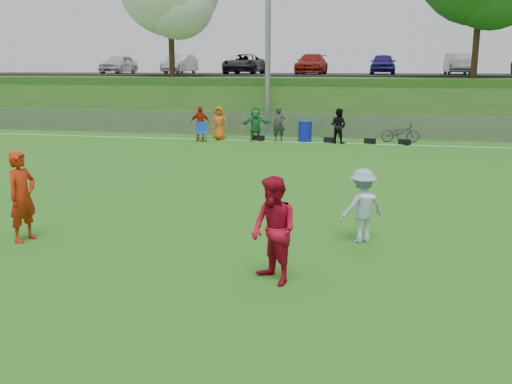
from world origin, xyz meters
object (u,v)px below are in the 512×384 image
(bicycle, at_px, (400,133))
(player_red_center, at_px, (274,231))
(player_blue, at_px, (362,206))
(recycling_bin, at_px, (305,131))
(frisbee, at_px, (368,197))
(player_red_left, at_px, (22,196))

(bicycle, bearing_deg, player_red_center, 169.55)
(player_red_center, height_order, bicycle, player_red_center)
(player_blue, bearing_deg, recycling_bin, -115.67)
(player_blue, height_order, recycling_bin, player_blue)
(recycling_bin, xyz_separation_m, bicycle, (4.62, 0.72, -0.02))
(frisbee, xyz_separation_m, recycling_bin, (-3.49, 17.32, -0.74))
(player_red_center, relative_size, frisbee, 6.18)
(frisbee, distance_m, recycling_bin, 17.68)
(player_red_center, xyz_separation_m, player_blue, (1.40, 2.70, -0.14))
(bicycle, bearing_deg, player_red_left, 152.85)
(player_red_center, bearing_deg, bicycle, 126.53)
(recycling_bin, bearing_deg, player_red_left, -101.86)
(frisbee, distance_m, bicycle, 18.08)
(player_red_left, bearing_deg, player_red_center, -91.28)
(player_red_left, bearing_deg, player_blue, -67.36)
(player_red_left, relative_size, recycling_bin, 1.94)
(frisbee, bearing_deg, recycling_bin, 101.40)
(player_red_left, relative_size, player_blue, 1.22)
(frisbee, bearing_deg, bicycle, 86.43)
(player_red_center, height_order, player_blue, player_red_center)
(player_blue, bearing_deg, frisbee, 58.88)
(player_red_center, bearing_deg, recycling_bin, 140.16)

